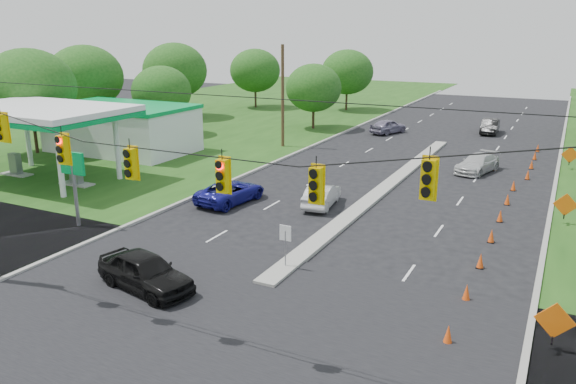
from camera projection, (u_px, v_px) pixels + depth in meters
The scene contains 37 objects.
ground at pixel (208, 332), 19.67m from camera, with size 160.00×160.00×0.00m, color black.
grass_left at pixel (56, 149), 49.80m from camera, with size 40.00×160.00×0.06m, color #1E4714.
cross_street at pixel (208, 332), 19.67m from camera, with size 160.00×14.00×0.02m, color black.
curb_left at pixel (307, 149), 49.77m from camera, with size 0.25×110.00×0.16m, color gray.
curb_right at pixel (557, 175), 41.04m from camera, with size 0.25×110.00×0.16m, color gray.
median at pixel (387, 187), 37.69m from camera, with size 1.00×34.00×0.18m, color gray.
median_sign at pixel (285, 238), 24.41m from camera, with size 0.55×0.06×2.05m.
signal_span at pixel (182, 204), 17.46m from camera, with size 25.60×0.32×9.00m.
utility_pole_far_left at pixel (283, 97), 49.56m from camera, with size 0.28×0.28×9.00m, color #422D1C.
gas_station at pixel (110, 125), 46.54m from camera, with size 18.40×19.70×5.20m.
cone_0 at pixel (448, 334), 18.83m from camera, with size 0.32×0.32×0.70m, color #EE4E12.
cone_1 at pixel (467, 292), 21.84m from camera, with size 0.32×0.32×0.70m, color #EE4E12.
cone_2 at pixel (480, 261), 24.84m from camera, with size 0.32×0.32×0.70m, color #EE4E12.
cone_3 at pixel (491, 236), 27.84m from camera, with size 0.32×0.32×0.70m, color #EE4E12.
cone_4 at pixel (500, 216), 30.84m from camera, with size 0.32×0.32×0.70m, color #EE4E12.
cone_5 at pixel (507, 199), 33.84m from camera, with size 0.32×0.32×0.70m, color #EE4E12.
cone_6 at pixel (514, 185), 36.85m from camera, with size 0.32×0.32×0.70m, color #EE4E12.
cone_7 at pixel (528, 175), 39.59m from camera, with size 0.32×0.32×0.70m, color #EE4E12.
cone_8 at pixel (532, 165), 42.59m from camera, with size 0.32×0.32×0.70m, color #EE4E12.
cone_9 at pixel (535, 156), 45.59m from camera, with size 0.32×0.32×0.70m, color #EE4E12.
cone_10 at pixel (538, 148), 48.59m from camera, with size 0.32×0.32×0.70m, color #EE4E12.
work_sign_0 at pixel (555, 322), 18.13m from camera, with size 1.27×0.58×1.37m.
work_sign_1 at pixel (565, 206), 30.14m from camera, with size 1.27×0.58×1.37m.
work_sign_2 at pixel (570, 156), 42.15m from camera, with size 1.27×0.58×1.37m.
tree_1 at pixel (29, 88), 46.54m from camera, with size 7.56×7.56×8.82m.
tree_2 at pixel (161, 91), 55.44m from camera, with size 5.88×5.88×6.86m.
tree_3 at pixel (175, 70), 66.27m from camera, with size 7.56×7.56×8.82m.
tree_4 at pixel (255, 71), 75.01m from camera, with size 6.72×6.72×7.84m.
tree_5 at pixel (314, 88), 58.83m from camera, with size 5.88×5.88×6.86m.
tree_6 at pixel (347, 72), 72.39m from camera, with size 6.72×6.72×7.84m.
tree_14 at pixel (85, 77), 56.84m from camera, with size 7.56×7.56×8.82m.
black_sedan at pixel (145, 272), 22.66m from camera, with size 1.86×4.61×1.57m, color black.
white_sedan at pixel (322, 195), 33.54m from camera, with size 1.43×4.09×1.35m, color #BCBCBC.
blue_pickup at pixel (231, 192), 34.26m from camera, with size 2.26×4.90×1.36m, color navy.
silver_car_far at pixel (478, 163), 41.52m from camera, with size 1.89×4.65×1.35m, color silver.
silver_car_oncoming at pixel (388, 126), 57.15m from camera, with size 1.76×4.38×1.49m, color slate.
dark_car_receding at pixel (490, 126), 57.11m from camera, with size 1.56×4.47×1.47m, color black.
Camera 1 is at (10.41, -14.39, 10.18)m, focal length 35.00 mm.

